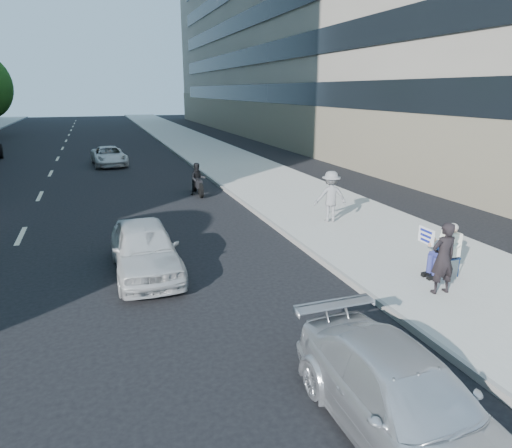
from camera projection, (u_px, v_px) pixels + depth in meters
name	position (u px, v px, depth m)	size (l,w,h in m)	color
ground	(318.00, 317.00, 9.33)	(160.00, 160.00, 0.00)	black
near_sidewalk	(231.00, 163.00, 28.69)	(5.00, 120.00, 0.15)	#A5A39A
near_building	(331.00, 26.00, 40.86)	(14.00, 70.00, 20.00)	gray
seated_protester	(445.00, 247.00, 10.86)	(0.83, 1.12, 1.31)	#12254F
jogger	(331.00, 196.00, 15.39)	(1.12, 0.64, 1.73)	gray
pedestrian_woman	(443.00, 258.00, 9.89)	(0.59, 0.39, 1.62)	black
parked_sedan	(404.00, 401.00, 5.92)	(1.64, 4.04, 1.17)	silver
white_sedan_near	(145.00, 248.00, 11.41)	(1.57, 3.89, 1.33)	silver
white_sedan_far	(109.00, 156.00, 28.00)	(1.89, 4.09, 1.14)	silver
motorcycle	(198.00, 181.00, 20.06)	(0.72, 2.05, 1.42)	black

